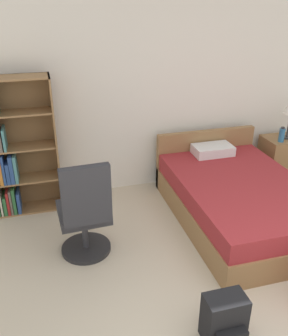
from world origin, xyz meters
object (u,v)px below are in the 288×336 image
(bed, at_px, (237,198))
(bookshelf, at_px, (11,152))
(office_chair, at_px, (85,214))
(water_bottle, at_px, (282,135))
(backpack_black, at_px, (225,320))
(nightstand, at_px, (280,158))

(bed, bearing_deg, bookshelf, 160.78)
(office_chair, xyz_separation_m, water_bottle, (2.75, 0.94, 0.19))
(bookshelf, xyz_separation_m, backpack_black, (1.53, -2.37, -0.57))
(bed, xyz_separation_m, backpack_black, (-0.91, -1.51, -0.07))
(nightstand, bearing_deg, backpack_black, -130.85)
(water_bottle, relative_size, backpack_black, 0.50)
(bed, relative_size, backpack_black, 5.11)
(water_bottle, bearing_deg, office_chair, -161.09)
(bookshelf, xyz_separation_m, bed, (2.44, -0.85, -0.51))
(bookshelf, relative_size, nightstand, 2.74)
(office_chair, relative_size, nightstand, 1.83)
(water_bottle, distance_m, backpack_black, 2.95)
(bookshelf, distance_m, bed, 2.63)
(bookshelf, distance_m, water_bottle, 3.42)
(bed, xyz_separation_m, office_chair, (-1.77, -0.25, 0.23))
(bookshelf, distance_m, office_chair, 1.32)
(office_chair, height_order, backpack_black, office_chair)
(bookshelf, height_order, bed, bookshelf)
(bed, bearing_deg, nightstand, 36.23)
(bed, height_order, backpack_black, bed)
(bookshelf, distance_m, backpack_black, 2.88)
(bed, distance_m, office_chair, 1.80)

